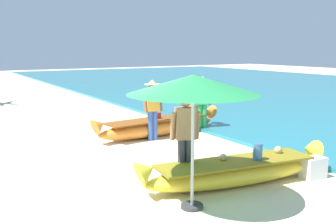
{
  "coord_description": "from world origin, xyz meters",
  "views": [
    {
      "loc": [
        -3.3,
        -6.73,
        2.55
      ],
      "look_at": [
        1.86,
        1.86,
        0.9
      ],
      "focal_mm": 41.89,
      "sensor_mm": 36.0,
      "label": 1
    }
  ],
  "objects_px": {
    "boat_orange_midground": "(160,126)",
    "person_tourist_customer": "(185,135)",
    "boat_yellow_foreground": "(236,171)",
    "person_vendor_hatted": "(152,105)",
    "patio_umbrella_large": "(193,85)",
    "person_vendor_assistant": "(202,99)",
    "cooler_box": "(313,168)"
  },
  "relations": [
    {
      "from": "boat_orange_midground",
      "to": "patio_umbrella_large",
      "type": "xyz_separation_m",
      "value": [
        -2.21,
        -4.86,
        1.69
      ]
    },
    {
      "from": "boat_orange_midground",
      "to": "patio_umbrella_large",
      "type": "bearing_deg",
      "value": -114.42
    },
    {
      "from": "person_tourist_customer",
      "to": "person_vendor_assistant",
      "type": "bearing_deg",
      "value": 50.46
    },
    {
      "from": "boat_orange_midground",
      "to": "person_tourist_customer",
      "type": "distance_m",
      "value": 4.36
    },
    {
      "from": "cooler_box",
      "to": "boat_orange_midground",
      "type": "bearing_deg",
      "value": 102.42
    },
    {
      "from": "boat_yellow_foreground",
      "to": "patio_umbrella_large",
      "type": "relative_size",
      "value": 1.87
    },
    {
      "from": "person_tourist_customer",
      "to": "cooler_box",
      "type": "xyz_separation_m",
      "value": [
        2.41,
        -0.94,
        -0.76
      ]
    },
    {
      "from": "person_vendor_assistant",
      "to": "boat_orange_midground",
      "type": "bearing_deg",
      "value": 176.11
    },
    {
      "from": "boat_yellow_foreground",
      "to": "person_vendor_hatted",
      "type": "xyz_separation_m",
      "value": [
        0.38,
        3.94,
        0.72
      ]
    },
    {
      "from": "boat_orange_midground",
      "to": "boat_yellow_foreground",
      "type": "bearing_deg",
      "value": -101.37
    },
    {
      "from": "boat_orange_midground",
      "to": "person_tourist_customer",
      "type": "relative_size",
      "value": 2.55
    },
    {
      "from": "person_vendor_assistant",
      "to": "cooler_box",
      "type": "bearing_deg",
      "value": -99.02
    },
    {
      "from": "person_vendor_hatted",
      "to": "patio_umbrella_large",
      "type": "xyz_separation_m",
      "value": [
        -1.71,
        -4.43,
        1.0
      ]
    },
    {
      "from": "boat_yellow_foreground",
      "to": "boat_orange_midground",
      "type": "xyz_separation_m",
      "value": [
        0.88,
        4.38,
        0.03
      ]
    },
    {
      "from": "person_tourist_customer",
      "to": "cooler_box",
      "type": "distance_m",
      "value": 2.7
    },
    {
      "from": "boat_orange_midground",
      "to": "patio_umbrella_large",
      "type": "relative_size",
      "value": 2.04
    },
    {
      "from": "person_vendor_hatted",
      "to": "patio_umbrella_large",
      "type": "height_order",
      "value": "patio_umbrella_large"
    },
    {
      "from": "person_vendor_hatted",
      "to": "boat_orange_midground",
      "type": "bearing_deg",
      "value": 41.07
    },
    {
      "from": "boat_yellow_foreground",
      "to": "boat_orange_midground",
      "type": "relative_size",
      "value": 0.92
    },
    {
      "from": "boat_yellow_foreground",
      "to": "person_tourist_customer",
      "type": "height_order",
      "value": "person_tourist_customer"
    },
    {
      "from": "boat_orange_midground",
      "to": "person_vendor_assistant",
      "type": "xyz_separation_m",
      "value": [
        1.44,
        -0.1,
        0.69
      ]
    },
    {
      "from": "boat_orange_midground",
      "to": "person_vendor_assistant",
      "type": "relative_size",
      "value": 2.58
    },
    {
      "from": "patio_umbrella_large",
      "to": "boat_orange_midground",
      "type": "bearing_deg",
      "value": 65.58
    },
    {
      "from": "person_tourist_customer",
      "to": "person_vendor_assistant",
      "type": "relative_size",
      "value": 1.01
    },
    {
      "from": "patio_umbrella_large",
      "to": "cooler_box",
      "type": "relative_size",
      "value": 4.51
    },
    {
      "from": "person_vendor_assistant",
      "to": "person_vendor_hatted",
      "type": "bearing_deg",
      "value": -170.2
    },
    {
      "from": "cooler_box",
      "to": "person_vendor_assistant",
      "type": "bearing_deg",
      "value": 85.49
    },
    {
      "from": "person_vendor_hatted",
      "to": "patio_umbrella_large",
      "type": "relative_size",
      "value": 0.79
    },
    {
      "from": "boat_orange_midground",
      "to": "person_tourist_customer",
      "type": "bearing_deg",
      "value": -113.75
    },
    {
      "from": "cooler_box",
      "to": "person_vendor_hatted",
      "type": "bearing_deg",
      "value": 109.28
    },
    {
      "from": "cooler_box",
      "to": "patio_umbrella_large",
      "type": "bearing_deg",
      "value": -175.91
    },
    {
      "from": "boat_yellow_foreground",
      "to": "person_vendor_assistant",
      "type": "distance_m",
      "value": 4.92
    }
  ]
}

